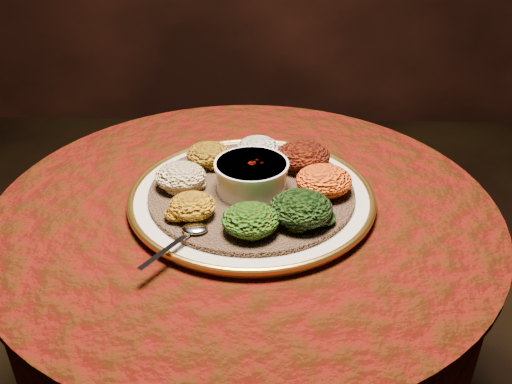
{
  "coord_description": "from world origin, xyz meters",
  "views": [
    {
      "loc": [
        0.04,
        -0.91,
        1.33
      ],
      "look_at": [
        0.02,
        0.0,
        0.76
      ],
      "focal_mm": 40.0,
      "sensor_mm": 36.0,
      "label": 1
    }
  ],
  "objects": [
    {
      "name": "platter",
      "position": [
        0.01,
        0.01,
        0.75
      ],
      "size": [
        0.47,
        0.47,
        0.02
      ],
      "rotation": [
        0.0,
        0.0,
        0.02
      ],
      "color": "beige",
      "rests_on": "table"
    },
    {
      "name": "portion_shiro",
      "position": [
        -0.08,
        0.11,
        0.78
      ],
      "size": [
        0.09,
        0.09,
        0.04
      ],
      "primitive_type": "ellipsoid",
      "color": "#8A6410",
      "rests_on": "injera"
    },
    {
      "name": "spoon",
      "position": [
        -0.08,
        -0.14,
        0.77
      ],
      "size": [
        0.1,
        0.13,
        0.01
      ],
      "rotation": [
        0.0,
        0.0,
        -2.16
      ],
      "color": "silver",
      "rests_on": "injera"
    },
    {
      "name": "portion_mixveg",
      "position": [
        0.02,
        -0.13,
        0.79
      ],
      "size": [
        0.1,
        0.09,
        0.05
      ],
      "primitive_type": "ellipsoid",
      "color": "#952809",
      "rests_on": "injera"
    },
    {
      "name": "portion_tikil",
      "position": [
        0.15,
        0.0,
        0.79
      ],
      "size": [
        0.11,
        0.1,
        0.05
      ],
      "primitive_type": "ellipsoid",
      "color": "#C48B10",
      "rests_on": "injera"
    },
    {
      "name": "portion_timatim",
      "position": [
        -0.12,
        0.02,
        0.79
      ],
      "size": [
        0.1,
        0.09,
        0.05
      ],
      "primitive_type": "ellipsoid",
      "color": "maroon",
      "rests_on": "injera"
    },
    {
      "name": "portion_kik",
      "position": [
        -0.09,
        -0.08,
        0.78
      ],
      "size": [
        0.08,
        0.08,
        0.04
      ],
      "primitive_type": "ellipsoid",
      "color": "#C08610",
      "rests_on": "injera"
    },
    {
      "name": "table",
      "position": [
        0.0,
        0.0,
        0.55
      ],
      "size": [
        0.96,
        0.96,
        0.73
      ],
      "color": "black",
      "rests_on": "ground"
    },
    {
      "name": "portion_kitfo",
      "position": [
        0.11,
        0.1,
        0.79
      ],
      "size": [
        0.11,
        0.1,
        0.05
      ],
      "primitive_type": "ellipsoid",
      "color": "black",
      "rests_on": "injera"
    },
    {
      "name": "injera",
      "position": [
        0.01,
        0.01,
        0.76
      ],
      "size": [
        0.49,
        0.49,
        0.01
      ],
      "primitive_type": "cylinder",
      "rotation": [
        0.0,
        0.0,
        -0.3
      ],
      "color": "brown",
      "rests_on": "platter"
    },
    {
      "name": "portion_gomen",
      "position": [
        0.1,
        -0.09,
        0.79
      ],
      "size": [
        0.11,
        0.1,
        0.05
      ],
      "primitive_type": "ellipsoid",
      "color": "black",
      "rests_on": "injera"
    },
    {
      "name": "stew_bowl",
      "position": [
        0.01,
        0.01,
        0.8
      ],
      "size": [
        0.14,
        0.14,
        0.06
      ],
      "color": "silver",
      "rests_on": "injera"
    },
    {
      "name": "portion_ayib",
      "position": [
        0.02,
        0.14,
        0.78
      ],
      "size": [
        0.09,
        0.08,
        0.04
      ],
      "primitive_type": "ellipsoid",
      "color": "white",
      "rests_on": "injera"
    }
  ]
}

